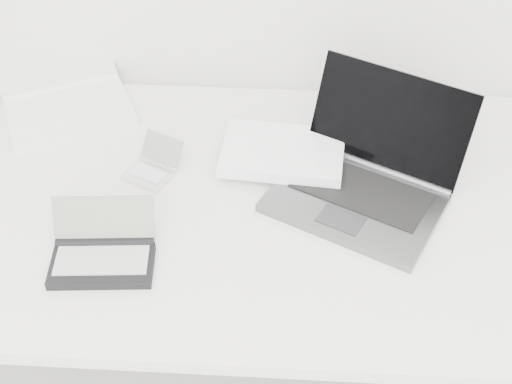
# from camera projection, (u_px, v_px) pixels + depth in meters

# --- Properties ---
(desk) EXTENTS (1.60, 0.80, 0.73)m
(desk) POSITION_uv_depth(u_px,v_px,m) (271.00, 217.00, 1.50)
(desk) COLOR white
(desk) RESTS_ON ground
(laptop_large) EXTENTS (0.52, 0.43, 0.22)m
(laptop_large) POSITION_uv_depth(u_px,v_px,m) (334.00, 169.00, 1.49)
(laptop_large) COLOR #5D5F62
(laptop_large) RESTS_ON desk
(netbook_open_white) EXTENTS (0.41, 0.45, 0.07)m
(netbook_open_white) POSITION_uv_depth(u_px,v_px,m) (65.00, 98.00, 1.70)
(netbook_open_white) COLOR white
(netbook_open_white) RESTS_ON desk
(pda_silver) EXTENTS (0.13, 0.14, 0.07)m
(pda_silver) POSITION_uv_depth(u_px,v_px,m) (152.00, 168.00, 1.52)
(pda_silver) COLOR silver
(pda_silver) RESTS_ON desk
(palmtop_charcoal) EXTENTS (0.20, 0.16, 0.10)m
(palmtop_charcoal) POSITION_uv_depth(u_px,v_px,m) (103.00, 253.00, 1.33)
(palmtop_charcoal) COLOR black
(palmtop_charcoal) RESTS_ON desk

